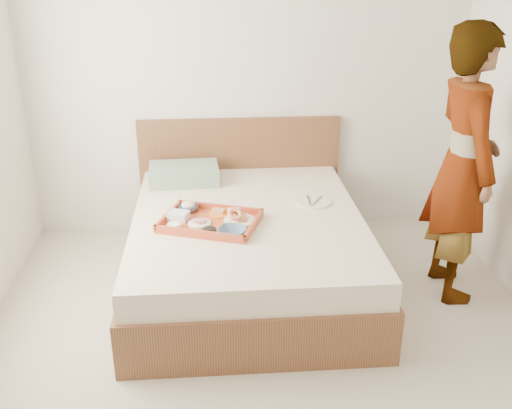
{
  "coord_description": "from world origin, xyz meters",
  "views": [
    {
      "loc": [
        -0.3,
        -2.66,
        2.17
      ],
      "look_at": [
        -0.02,
        0.9,
        0.65
      ],
      "focal_mm": 41.37,
      "sensor_mm": 36.0,
      "label": 1
    }
  ],
  "objects_px": {
    "person": "(463,166)",
    "dinner_plate": "(313,202)",
    "bed": "(248,250)",
    "tray": "(210,221)"
  },
  "relations": [
    {
      "from": "bed",
      "to": "tray",
      "type": "relative_size",
      "value": 3.28
    },
    {
      "from": "person",
      "to": "bed",
      "type": "bearing_deg",
      "value": 83.96
    },
    {
      "from": "bed",
      "to": "person",
      "type": "bearing_deg",
      "value": -7.15
    },
    {
      "from": "tray",
      "to": "person",
      "type": "distance_m",
      "value": 1.68
    },
    {
      "from": "person",
      "to": "dinner_plate",
      "type": "bearing_deg",
      "value": 69.44
    },
    {
      "from": "dinner_plate",
      "to": "person",
      "type": "bearing_deg",
      "value": -21.67
    },
    {
      "from": "tray",
      "to": "person",
      "type": "bearing_deg",
      "value": 18.15
    },
    {
      "from": "dinner_plate",
      "to": "person",
      "type": "relative_size",
      "value": 0.14
    },
    {
      "from": "bed",
      "to": "tray",
      "type": "distance_m",
      "value": 0.41
    },
    {
      "from": "bed",
      "to": "person",
      "type": "xyz_separation_m",
      "value": [
        1.39,
        -0.17,
        0.64
      ]
    }
  ]
}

